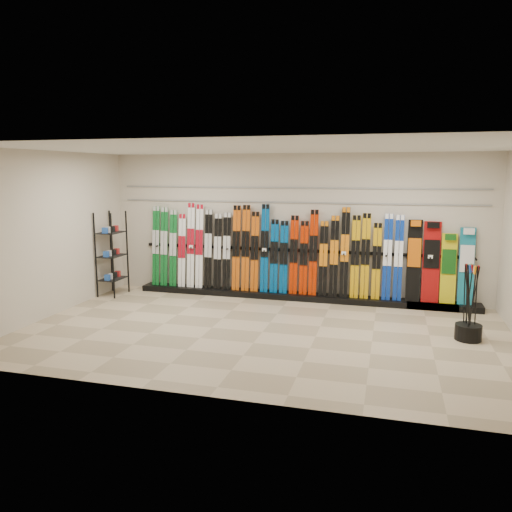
# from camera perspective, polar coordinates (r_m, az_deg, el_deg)

# --- Properties ---
(floor) EXTENTS (8.00, 8.00, 0.00)m
(floor) POSITION_cam_1_polar(r_m,az_deg,el_deg) (8.37, 0.73, -8.68)
(floor) COLOR gray
(floor) RESTS_ON ground
(back_wall) EXTENTS (8.00, 0.00, 8.00)m
(back_wall) POSITION_cam_1_polar(r_m,az_deg,el_deg) (10.45, 4.19, 3.41)
(back_wall) COLOR beige
(back_wall) RESTS_ON floor
(left_wall) EXTENTS (0.00, 5.00, 5.00)m
(left_wall) POSITION_cam_1_polar(r_m,az_deg,el_deg) (9.81, -22.52, 2.29)
(left_wall) COLOR beige
(left_wall) RESTS_ON floor
(ceiling) EXTENTS (8.00, 8.00, 0.00)m
(ceiling) POSITION_cam_1_polar(r_m,az_deg,el_deg) (7.95, 0.78, 12.30)
(ceiling) COLOR silver
(ceiling) RESTS_ON back_wall
(ski_rack_base) EXTENTS (8.00, 0.40, 0.12)m
(ski_rack_base) POSITION_cam_1_polar(r_m,az_deg,el_deg) (10.45, 5.07, -4.63)
(ski_rack_base) COLOR black
(ski_rack_base) RESTS_ON floor
(skis) EXTENTS (5.38, 0.19, 1.84)m
(skis) POSITION_cam_1_polar(r_m,az_deg,el_deg) (10.44, 1.37, 0.44)
(skis) COLOR #0D5F22
(skis) RESTS_ON ski_rack_base
(snowboards) EXTENTS (1.24, 0.24, 1.59)m
(snowboards) POSITION_cam_1_polar(r_m,az_deg,el_deg) (10.25, 20.19, -0.87)
(snowboards) COLOR black
(snowboards) RESTS_ON ski_rack_base
(accessory_rack) EXTENTS (0.40, 0.60, 1.79)m
(accessory_rack) POSITION_cam_1_polar(r_m,az_deg,el_deg) (11.09, -16.16, 0.26)
(accessory_rack) COLOR black
(accessory_rack) RESTS_ON floor
(pole_bin) EXTENTS (0.41, 0.41, 0.25)m
(pole_bin) POSITION_cam_1_polar(r_m,az_deg,el_deg) (8.64, 23.08, -8.02)
(pole_bin) COLOR black
(pole_bin) RESTS_ON floor
(ski_poles) EXTENTS (0.23, 0.33, 1.18)m
(ski_poles) POSITION_cam_1_polar(r_m,az_deg,el_deg) (8.55, 23.22, -4.83)
(ski_poles) COLOR black
(ski_poles) RESTS_ON pole_bin
(slatwall_rail_0) EXTENTS (7.60, 0.02, 0.03)m
(slatwall_rail_0) POSITION_cam_1_polar(r_m,az_deg,el_deg) (10.39, 4.20, 6.14)
(slatwall_rail_0) COLOR gray
(slatwall_rail_0) RESTS_ON back_wall
(slatwall_rail_1) EXTENTS (7.60, 0.02, 0.03)m
(slatwall_rail_1) POSITION_cam_1_polar(r_m,az_deg,el_deg) (10.37, 4.22, 7.79)
(slatwall_rail_1) COLOR gray
(slatwall_rail_1) RESTS_ON back_wall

